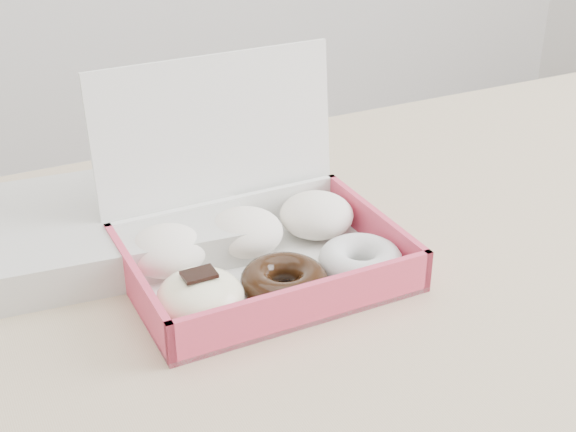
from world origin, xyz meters
name	(u,v)px	position (x,y,z in m)	size (l,w,h in m)	color
table	(461,300)	(0.00, 0.00, 0.67)	(1.20, 0.80, 0.75)	tan
donut_box	(254,243)	(-0.24, 0.05, 0.78)	(0.27, 0.23, 0.20)	white
newspapers	(112,225)	(-0.35, 0.17, 0.77)	(0.27, 0.21, 0.04)	silver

